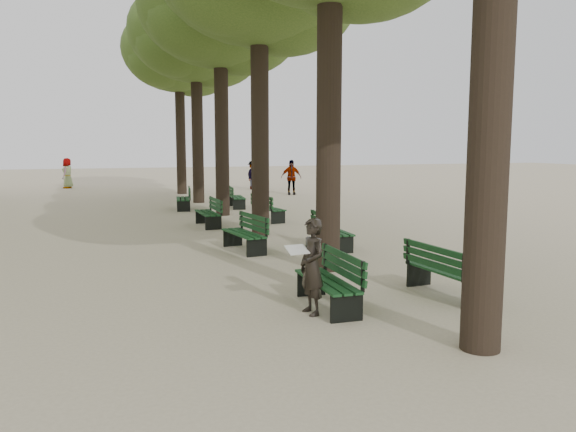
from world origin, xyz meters
name	(u,v)px	position (x,y,z in m)	size (l,w,h in m)	color
ground	(316,317)	(0.00, 0.00, 0.00)	(120.00, 120.00, 0.00)	beige
tree_central_3	(220,7)	(1.50, 13.00, 7.65)	(6.00, 6.00, 9.95)	#33261C
tree_central_4	(195,33)	(1.50, 18.00, 7.65)	(6.00, 6.00, 9.95)	#33261C
tree_central_5	(179,50)	(1.50, 23.00, 7.65)	(6.00, 6.00, 9.95)	#33261C
bench_left_0	(327,292)	(0.37, 0.40, 0.27)	(0.63, 1.82, 0.92)	black
bench_left_1	(244,240)	(0.37, 5.66, 0.27)	(0.81, 1.86, 0.92)	black
bench_left_2	(208,218)	(0.37, 10.22, 0.27)	(0.59, 1.81, 0.92)	black
bench_left_3	(183,203)	(0.37, 15.37, 0.27)	(0.81, 1.86, 0.92)	black
bench_right_0	(445,281)	(2.63, 0.38, 0.27)	(0.66, 1.83, 0.92)	black
bench_right_1	(332,238)	(2.63, 5.32, 0.27)	(0.66, 1.83, 0.92)	black
bench_right_2	(268,213)	(2.63, 10.83, 0.27)	(0.81, 1.86, 0.92)	black
bench_right_3	(237,201)	(2.63, 15.29, 0.27)	(0.78, 1.86, 0.92)	black
man_with_map	(312,266)	(0.00, 0.17, 0.77)	(0.62, 0.64, 1.53)	black
pedestrian_b	(253,175)	(6.01, 24.67, 0.86)	(1.12, 0.35, 1.73)	#262628
pedestrian_c	(291,177)	(6.95, 20.47, 0.93)	(1.09, 0.37, 1.86)	#262628
pedestrian_d	(68,173)	(-4.52, 29.34, 0.93)	(0.91, 0.37, 1.86)	#262628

